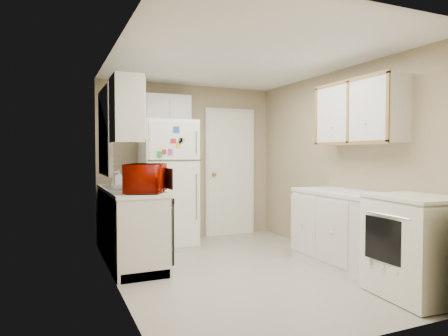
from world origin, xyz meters
name	(u,v)px	position (x,y,z in m)	size (l,w,h in m)	color
floor	(241,269)	(0.00, 0.00, 0.00)	(3.80, 3.80, 0.00)	#BEB5A6
ceiling	(242,59)	(0.00, 0.00, 2.40)	(3.80, 3.80, 0.00)	white
wall_left	(116,167)	(-1.40, 0.00, 1.20)	(3.80, 3.80, 0.00)	tan
wall_right	(340,164)	(1.40, 0.00, 1.20)	(3.80, 3.80, 0.00)	tan
wall_back	(188,162)	(0.00, 1.90, 1.20)	(2.80, 2.80, 0.00)	tan
wall_front	(361,173)	(0.00, -1.90, 1.20)	(2.80, 2.80, 0.00)	tan
left_counter	(130,224)	(-1.10, 0.90, 0.45)	(0.60, 1.80, 0.90)	silver
dishwasher	(166,228)	(-0.81, 0.30, 0.49)	(0.03, 0.58, 0.72)	black
sink	(128,191)	(-1.10, 1.05, 0.86)	(0.54, 0.74, 0.16)	gray
microwave	(146,179)	(-1.03, 0.32, 1.05)	(0.32, 0.57, 0.38)	#9F0D00
soap_bottle	(119,178)	(-1.15, 1.42, 1.00)	(0.09, 0.10, 0.21)	white
window_blinds	(106,132)	(-1.36, 1.05, 1.60)	(0.10, 0.98, 1.08)	silver
upper_cabinet_left	(126,109)	(-1.25, 0.22, 1.80)	(0.30, 0.45, 0.70)	silver
refrigerator	(168,183)	(-0.45, 1.50, 0.90)	(0.74, 0.72, 1.80)	white
cabinet_over_fridge	(166,109)	(-0.40, 1.75, 2.00)	(0.70, 0.30, 0.40)	silver
interior_door	(230,172)	(0.70, 1.86, 1.02)	(0.86, 0.06, 2.08)	white
right_counter	(366,236)	(1.10, -0.80, 0.45)	(0.60, 2.00, 0.90)	silver
stove	(416,246)	(1.08, -1.44, 0.48)	(0.64, 0.78, 0.95)	white
upper_cabinet_right	(359,113)	(1.25, -0.50, 1.80)	(0.30, 1.20, 0.70)	silver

